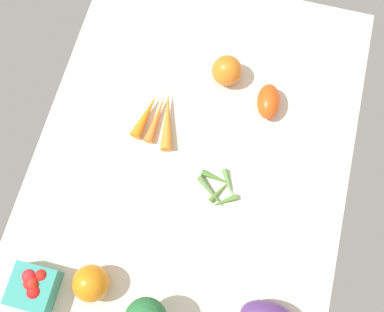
{
  "coord_description": "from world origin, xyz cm",
  "views": [
    {
      "loc": [
        -36.23,
        -9.17,
        114.02
      ],
      "look_at": [
        0.0,
        0.0,
        4.0
      ],
      "focal_mm": 45.21,
      "sensor_mm": 36.0,
      "label": 1
    }
  ],
  "objects_px": {
    "carrot_bunch": "(158,118)",
    "roma_tomato": "(268,101)",
    "heirloom_tomato_orange": "(227,71)",
    "berry_basket": "(33,287)",
    "bell_pepper_orange": "(91,283)",
    "okra_pile": "(219,189)"
  },
  "relations": [
    {
      "from": "okra_pile",
      "to": "berry_basket",
      "type": "xyz_separation_m",
      "value": [
        -0.32,
        0.34,
        0.03
      ]
    },
    {
      "from": "bell_pepper_orange",
      "to": "heirloom_tomato_orange",
      "type": "bearing_deg",
      "value": -16.34
    },
    {
      "from": "roma_tomato",
      "to": "bell_pepper_orange",
      "type": "bearing_deg",
      "value": -37.22
    },
    {
      "from": "heirloom_tomato_orange",
      "to": "bell_pepper_orange",
      "type": "distance_m",
      "value": 0.6
    },
    {
      "from": "carrot_bunch",
      "to": "roma_tomato",
      "type": "relative_size",
      "value": 1.69
    },
    {
      "from": "berry_basket",
      "to": "bell_pepper_orange",
      "type": "bearing_deg",
      "value": -72.73
    },
    {
      "from": "carrot_bunch",
      "to": "heirloom_tomato_orange",
      "type": "xyz_separation_m",
      "value": [
        0.16,
        -0.14,
        0.02
      ]
    },
    {
      "from": "heirloom_tomato_orange",
      "to": "bell_pepper_orange",
      "type": "bearing_deg",
      "value": 163.66
    },
    {
      "from": "berry_basket",
      "to": "roma_tomato",
      "type": "xyz_separation_m",
      "value": [
        0.56,
        -0.41,
        -0.01
      ]
    },
    {
      "from": "carrot_bunch",
      "to": "berry_basket",
      "type": "xyz_separation_m",
      "value": [
        -0.46,
        0.15,
        0.02
      ]
    },
    {
      "from": "berry_basket",
      "to": "okra_pile",
      "type": "bearing_deg",
      "value": -46.73
    },
    {
      "from": "heirloom_tomato_orange",
      "to": "berry_basket",
      "type": "height_order",
      "value": "heirloom_tomato_orange"
    },
    {
      "from": "heirloom_tomato_orange",
      "to": "bell_pepper_orange",
      "type": "xyz_separation_m",
      "value": [
        -0.58,
        0.17,
        0.0
      ]
    },
    {
      "from": "heirloom_tomato_orange",
      "to": "roma_tomato",
      "type": "bearing_deg",
      "value": -114.08
    },
    {
      "from": "carrot_bunch",
      "to": "roma_tomato",
      "type": "distance_m",
      "value": 0.28
    },
    {
      "from": "okra_pile",
      "to": "berry_basket",
      "type": "distance_m",
      "value": 0.47
    },
    {
      "from": "bell_pepper_orange",
      "to": "roma_tomato",
      "type": "height_order",
      "value": "bell_pepper_orange"
    },
    {
      "from": "roma_tomato",
      "to": "heirloom_tomato_orange",
      "type": "bearing_deg",
      "value": -122.54
    },
    {
      "from": "okra_pile",
      "to": "bell_pepper_orange",
      "type": "bearing_deg",
      "value": 142.13
    },
    {
      "from": "heirloom_tomato_orange",
      "to": "roma_tomato",
      "type": "relative_size",
      "value": 0.83
    },
    {
      "from": "heirloom_tomato_orange",
      "to": "roma_tomato",
      "type": "height_order",
      "value": "heirloom_tomato_orange"
    },
    {
      "from": "carrot_bunch",
      "to": "heirloom_tomato_orange",
      "type": "bearing_deg",
      "value": -41.12
    }
  ]
}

